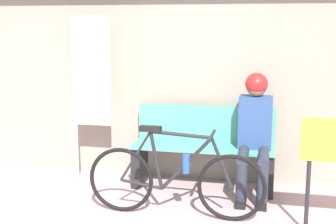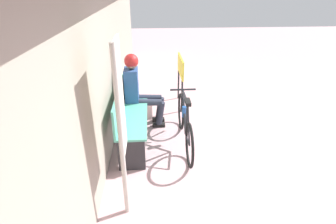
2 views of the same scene
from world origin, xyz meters
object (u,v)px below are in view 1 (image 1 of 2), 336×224
object	(u,v)px
park_bench_near	(203,151)
banner_pole	(87,81)
person_seated	(255,126)
bicycle	(175,179)

from	to	relation	value
park_bench_near	banner_pole	size ratio (longest dim) A/B	0.81
banner_pole	person_seated	bearing A→B (deg)	-2.65
bicycle	banner_pole	xyz separation A→B (m)	(-1.16, 0.80, 0.79)
bicycle	banner_pole	size ratio (longest dim) A/B	0.90
park_bench_near	person_seated	bearing A→B (deg)	-12.38
bicycle	banner_pole	bearing A→B (deg)	145.47
banner_pole	bicycle	bearing A→B (deg)	-34.53
park_bench_near	banner_pole	xyz separation A→B (m)	(-1.30, -0.03, 0.73)
bicycle	person_seated	world-z (taller)	person_seated
person_seated	bicycle	bearing A→B (deg)	-133.94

